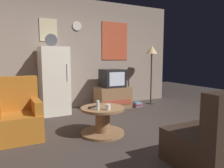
{
  "coord_description": "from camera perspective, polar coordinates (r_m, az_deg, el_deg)",
  "views": [
    {
      "loc": [
        -1.85,
        -2.81,
        1.25
      ],
      "look_at": [
        0.06,
        0.9,
        0.75
      ],
      "focal_mm": 34.45,
      "sensor_mm": 36.0,
      "label": 1
    }
  ],
  "objects": [
    {
      "name": "crt_tv",
      "position": [
        5.35,
        0.09,
        1.56
      ],
      "size": [
        0.54,
        0.51,
        0.44
      ],
      "color": "black",
      "rests_on": "tv_stand"
    },
    {
      "name": "remote_control",
      "position": [
        3.53,
        -5.24,
        -6.09
      ],
      "size": [
        0.15,
        0.1,
        0.02
      ],
      "primitive_type": "cube",
      "rotation": [
        0.0,
        0.0,
        0.42
      ],
      "color": "black",
      "rests_on": "coffee_table"
    },
    {
      "name": "wall_with_art",
      "position": [
        5.58,
        -7.89,
        7.92
      ],
      "size": [
        5.2,
        0.12,
        2.71
      ],
      "color": "gray",
      "rests_on": "ground_plane"
    },
    {
      "name": "tv_stand",
      "position": [
        5.42,
        0.21,
        -3.58
      ],
      "size": [
        0.84,
        0.53,
        0.54
      ],
      "color": "#8E6642",
      "rests_on": "ground_plane"
    },
    {
      "name": "standing_lamp",
      "position": [
        5.97,
        10.5,
        7.77
      ],
      "size": [
        0.32,
        0.32,
        1.59
      ],
      "color": "#332D28",
      "rests_on": "ground_plane"
    },
    {
      "name": "coffee_table",
      "position": [
        3.6,
        -2.51,
        -9.7
      ],
      "size": [
        0.72,
        0.72,
        0.45
      ],
      "color": "#8E6642",
      "rests_on": "ground_plane"
    },
    {
      "name": "mug_ceramic_white",
      "position": [
        3.36,
        -1.08,
        -6.12
      ],
      "size": [
        0.08,
        0.08,
        0.09
      ],
      "primitive_type": "cylinder",
      "color": "silver",
      "rests_on": "coffee_table"
    },
    {
      "name": "ground_plane",
      "position": [
        3.59,
        5.91,
        -13.6
      ],
      "size": [
        12.0,
        12.0,
        0.0
      ],
      "primitive_type": "plane",
      "color": "#3D332D"
    },
    {
      "name": "armchair",
      "position": [
        3.71,
        -23.83,
        -8.01
      ],
      "size": [
        0.68,
        0.68,
        0.96
      ],
      "color": "#B2661E",
      "rests_on": "ground_plane"
    },
    {
      "name": "wine_glass",
      "position": [
        3.36,
        -3.78,
        -5.59
      ],
      "size": [
        0.05,
        0.05,
        0.15
      ],
      "primitive_type": "cylinder",
      "color": "silver",
      "rests_on": "coffee_table"
    },
    {
      "name": "fridge",
      "position": [
        4.98,
        -15.12,
        0.89
      ],
      "size": [
        0.6,
        0.62,
        1.77
      ],
      "color": "silver",
      "rests_on": "ground_plane"
    },
    {
      "name": "book_stack",
      "position": [
        5.62,
        6.82,
        -5.45
      ],
      "size": [
        0.22,
        0.17,
        0.12
      ],
      "color": "slate",
      "rests_on": "ground_plane"
    }
  ]
}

